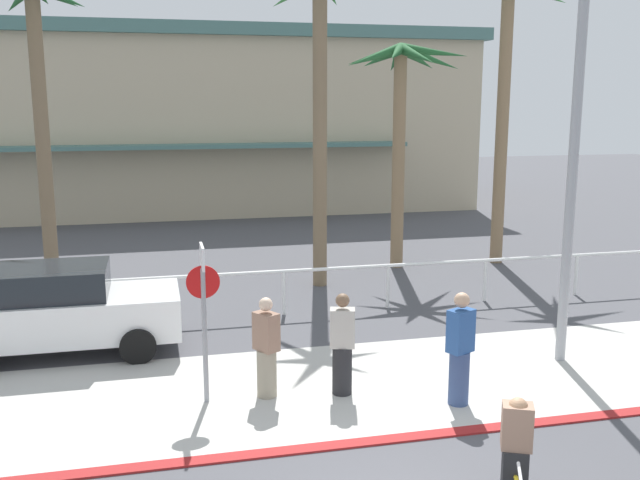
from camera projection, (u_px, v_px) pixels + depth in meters
ground_plane at (273, 297)px, 17.44m from camera, size 80.00×80.00×0.00m
sidewalk_strip at (331, 388)px, 11.90m from camera, size 44.00×4.00×0.02m
curb_paint at (365, 442)px, 9.99m from camera, size 44.00×0.24×0.03m
building_backdrop at (184, 120)px, 32.37m from camera, size 25.38×10.84×7.74m
rail_fence at (284, 278)px, 15.85m from camera, size 19.63×0.08×1.04m
stop_sign_bike_lane at (204, 301)px, 11.02m from camera, size 0.52×0.56×2.56m
streetlight_curb at (583, 128)px, 12.14m from camera, size 0.24×2.54×7.50m
palm_tree_1 at (34, 54)px, 17.31m from camera, size 3.26×3.25×7.60m
palm_tree_2 at (319, 66)px, 17.56m from camera, size 2.48×3.21×7.80m
palm_tree_3 at (402, 92)px, 19.73m from camera, size 3.54×3.56×6.30m
palm_tree_4 at (507, 61)px, 20.12m from camera, size 3.16×3.31×8.09m
car_white_1 at (57, 309)px, 13.39m from camera, size 4.40×2.02×1.69m
cyclist_yellow_0 at (515, 464)px, 8.03m from camera, size 0.81×1.68×1.50m
pedestrian_0 at (460, 353)px, 11.09m from camera, size 0.47×0.43×1.84m
pedestrian_1 at (342, 348)px, 11.50m from camera, size 0.45×0.39×1.71m
pedestrian_2 at (266, 352)px, 11.40m from camera, size 0.44×0.48×1.67m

